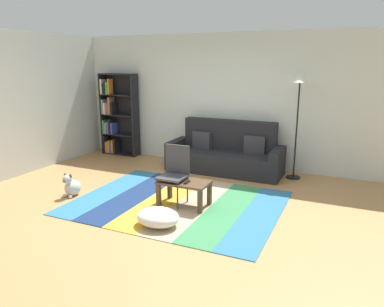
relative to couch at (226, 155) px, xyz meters
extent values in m
plane|color=#B27F4C|center=(-0.14, -2.02, -0.34)|extent=(14.00, 14.00, 0.00)
cube|color=silver|center=(-0.14, 0.53, 1.01)|extent=(6.80, 0.10, 2.70)
cube|color=silver|center=(-3.54, -1.27, 1.01)|extent=(0.10, 5.50, 2.70)
cube|color=teal|center=(-1.39, -1.93, -0.33)|extent=(0.52, 2.42, 0.01)
cube|color=navy|center=(-0.87, -1.93, -0.33)|extent=(0.52, 2.42, 0.01)
cube|color=gold|center=(-0.36, -1.93, -0.33)|extent=(0.52, 2.42, 0.01)
cube|color=tan|center=(0.16, -1.93, -0.33)|extent=(0.52, 2.42, 0.01)
cube|color=#387F4C|center=(0.68, -1.93, -0.33)|extent=(0.52, 2.42, 0.01)
cube|color=teal|center=(1.19, -1.93, -0.33)|extent=(0.52, 2.42, 0.01)
cube|color=black|center=(0.00, -0.07, -0.14)|extent=(1.90, 0.80, 0.40)
cube|color=black|center=(0.00, 0.23, 0.36)|extent=(1.90, 0.20, 0.60)
cube|color=black|center=(-1.04, -0.07, -0.06)|extent=(0.18, 0.80, 0.56)
cube|color=black|center=(1.04, -0.07, -0.06)|extent=(0.18, 0.80, 0.56)
cube|color=#333338|center=(-0.55, 0.11, 0.22)|extent=(0.42, 0.19, 0.36)
cube|color=#333338|center=(0.55, 0.11, 0.22)|extent=(0.42, 0.19, 0.36)
cube|color=black|center=(-3.14, 0.28, 0.60)|extent=(0.04, 0.28, 1.87)
cube|color=black|center=(-2.27, 0.28, 0.60)|extent=(0.04, 0.28, 1.87)
cube|color=black|center=(-2.71, 0.41, 0.60)|extent=(0.90, 0.01, 1.87)
cube|color=black|center=(-2.71, 0.28, -0.32)|extent=(0.86, 0.28, 0.02)
cube|color=black|center=(-2.71, 0.28, 0.14)|extent=(0.86, 0.28, 0.02)
cube|color=black|center=(-2.71, 0.28, 0.60)|extent=(0.86, 0.28, 0.02)
cube|color=black|center=(-2.71, 0.28, 1.06)|extent=(0.86, 0.28, 0.02)
cube|color=black|center=(-2.71, 0.28, 1.52)|extent=(0.86, 0.28, 0.02)
cube|color=black|center=(-3.10, 0.23, -0.11)|extent=(0.03, 0.18, 0.39)
cube|color=orange|center=(-3.05, 0.26, -0.18)|extent=(0.05, 0.22, 0.26)
cube|color=orange|center=(-2.98, 0.25, -0.17)|extent=(0.05, 0.21, 0.29)
cube|color=#334CB2|center=(-2.93, 0.23, -0.18)|extent=(0.04, 0.17, 0.26)
cube|color=orange|center=(-2.87, 0.24, -0.15)|extent=(0.05, 0.18, 0.31)
cube|color=black|center=(-2.82, 0.26, -0.15)|extent=(0.05, 0.22, 0.31)
cube|color=green|center=(-3.10, 0.25, 0.31)|extent=(0.04, 0.20, 0.31)
cube|color=#668C99|center=(-3.04, 0.27, 0.28)|extent=(0.05, 0.25, 0.26)
cube|color=purple|center=(-2.98, 0.26, 0.29)|extent=(0.04, 0.24, 0.28)
cube|color=black|center=(-2.93, 0.25, 0.32)|extent=(0.05, 0.21, 0.35)
cube|color=#334CB2|center=(-2.87, 0.27, 0.28)|extent=(0.04, 0.25, 0.26)
cube|color=#668C99|center=(-3.10, 0.25, 0.78)|extent=(0.04, 0.21, 0.34)
cube|color=silver|center=(-3.05, 0.23, 0.74)|extent=(0.05, 0.17, 0.26)
cube|color=#8C6647|center=(-3.00, 0.27, 0.75)|extent=(0.05, 0.25, 0.27)
cube|color=red|center=(-2.95, 0.23, 0.74)|extent=(0.03, 0.17, 0.27)
cube|color=#8C6647|center=(-2.91, 0.25, 0.81)|extent=(0.05, 0.21, 0.39)
cube|color=black|center=(-2.85, 0.26, 0.75)|extent=(0.05, 0.22, 0.27)
cube|color=silver|center=(-3.10, 0.24, 1.24)|extent=(0.05, 0.18, 0.34)
cube|color=black|center=(-3.05, 0.23, 1.19)|extent=(0.04, 0.17, 0.25)
cube|color=black|center=(-3.01, 0.26, 1.20)|extent=(0.04, 0.22, 0.27)
cube|color=green|center=(-2.95, 0.27, 1.21)|extent=(0.05, 0.24, 0.28)
cube|color=orange|center=(-2.89, 0.23, 1.25)|extent=(0.04, 0.17, 0.35)
cube|color=#513826|center=(0.04, -2.00, 0.04)|extent=(0.76, 0.44, 0.04)
cube|color=#513826|center=(-0.30, -2.18, -0.15)|extent=(0.06, 0.06, 0.35)
cube|color=#513826|center=(0.38, -2.18, -0.15)|extent=(0.06, 0.06, 0.35)
cube|color=#513826|center=(-0.30, -1.82, -0.15)|extent=(0.06, 0.06, 0.35)
cube|color=#513826|center=(0.38, -1.82, -0.15)|extent=(0.06, 0.06, 0.35)
ellipsoid|color=white|center=(0.03, -2.78, -0.21)|extent=(0.59, 0.48, 0.24)
ellipsoid|color=beige|center=(-1.81, -2.35, -0.21)|extent=(0.22, 0.30, 0.26)
sphere|color=beige|center=(-1.81, -2.45, -0.03)|extent=(0.15, 0.15, 0.15)
ellipsoid|color=#5B5750|center=(-1.81, -2.51, -0.04)|extent=(0.06, 0.07, 0.05)
ellipsoid|color=#5B5750|center=(-1.86, -2.43, 0.02)|extent=(0.05, 0.04, 0.08)
ellipsoid|color=#5B5750|center=(-1.76, -2.43, 0.02)|extent=(0.05, 0.04, 0.08)
sphere|color=beige|center=(-1.87, -2.48, -0.31)|extent=(0.06, 0.06, 0.06)
sphere|color=beige|center=(-1.75, -2.48, -0.31)|extent=(0.06, 0.06, 0.06)
cylinder|color=black|center=(1.32, 0.09, -0.32)|extent=(0.26, 0.26, 0.02)
cylinder|color=black|center=(1.32, 0.09, 0.56)|extent=(0.03, 0.03, 1.75)
cone|color=white|center=(1.32, 0.09, 1.51)|extent=(0.32, 0.32, 0.14)
cube|color=black|center=(0.12, -2.05, 0.07)|extent=(0.05, 0.15, 0.02)
cube|color=#38383D|center=(-0.14, -2.02, 0.10)|extent=(0.40, 0.40, 0.03)
cube|color=#38383D|center=(-0.14, -1.84, 0.34)|extent=(0.40, 0.03, 0.44)
cylinder|color=#38383D|center=(-0.31, -2.19, -0.12)|extent=(0.02, 0.02, 0.42)
cylinder|color=#38383D|center=(0.03, -2.19, -0.12)|extent=(0.02, 0.02, 0.42)
cylinder|color=#38383D|center=(-0.31, -1.85, -0.12)|extent=(0.02, 0.02, 0.42)
cylinder|color=#38383D|center=(0.03, -1.85, -0.12)|extent=(0.02, 0.02, 0.42)
camera|label=1|loc=(2.30, -6.68, 1.78)|focal=34.14mm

